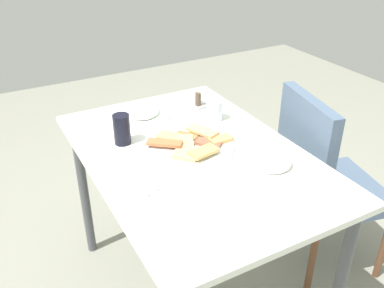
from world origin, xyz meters
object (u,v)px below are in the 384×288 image
(salad_plate_rice, at_px, (144,113))
(condiment_caddy, at_px, (197,102))
(pide_platter, at_px, (190,145))
(spoon, at_px, (143,180))
(dining_chair, at_px, (321,176))
(dining_table, at_px, (194,173))
(fork, at_px, (133,182))
(salad_plate_greens, at_px, (273,164))
(drinking_glass, at_px, (215,111))
(soda_can, at_px, (122,129))
(paper_napkin, at_px, (138,182))

(salad_plate_rice, relative_size, condiment_caddy, 2.28)
(pide_platter, bearing_deg, spoon, -63.68)
(dining_chair, xyz_separation_m, condiment_caddy, (-0.46, -0.39, 0.27))
(dining_table, bearing_deg, condiment_caddy, 149.36)
(pide_platter, xyz_separation_m, fork, (0.12, -0.29, -0.01))
(pide_platter, relative_size, condiment_caddy, 3.36)
(salad_plate_greens, relative_size, drinking_glass, 2.41)
(dining_table, bearing_deg, salad_plate_greens, 39.63)
(soda_can, relative_size, paper_napkin, 1.02)
(paper_napkin, height_order, spoon, spoon)
(salad_plate_rice, bearing_deg, spoon, -23.54)
(salad_plate_greens, bearing_deg, pide_platter, -146.38)
(dining_table, distance_m, pide_platter, 0.11)
(dining_table, bearing_deg, soda_can, -134.33)
(salad_plate_greens, distance_m, salad_plate_rice, 0.66)
(condiment_caddy, bearing_deg, dining_chair, 40.49)
(soda_can, height_order, spoon, soda_can)
(pide_platter, xyz_separation_m, spoon, (0.12, -0.25, -0.01))
(pide_platter, bearing_deg, fork, -66.60)
(dining_chair, height_order, pide_platter, dining_chair)
(dining_table, height_order, soda_can, soda_can)
(salad_plate_greens, xyz_separation_m, fork, (-0.15, -0.47, -0.02))
(fork, bearing_deg, paper_napkin, 79.99)
(dining_chair, height_order, salad_plate_greens, dining_chair)
(paper_napkin, height_order, condiment_caddy, condiment_caddy)
(salad_plate_rice, xyz_separation_m, soda_can, (0.19, -0.17, 0.05))
(salad_plate_rice, bearing_deg, dining_table, 5.41)
(salad_plate_greens, bearing_deg, dining_table, -140.37)
(dining_table, relative_size, dining_chair, 1.27)
(fork, height_order, condiment_caddy, condiment_caddy)
(fork, bearing_deg, pide_platter, 103.39)
(pide_platter, xyz_separation_m, paper_napkin, (0.12, -0.27, -0.01))
(fork, bearing_deg, salad_plate_rice, 142.89)
(salad_plate_greens, relative_size, spoon, 1.32)
(drinking_glass, xyz_separation_m, paper_napkin, (0.29, -0.48, -0.04))
(salad_plate_greens, bearing_deg, spoon, -109.18)
(dining_table, relative_size, fork, 6.18)
(salad_plate_greens, height_order, salad_plate_rice, salad_plate_greens)
(salad_plate_greens, xyz_separation_m, condiment_caddy, (-0.60, 0.03, 0.00))
(spoon, xyz_separation_m, condiment_caddy, (-0.45, 0.46, 0.02))
(drinking_glass, height_order, fork, drinking_glass)
(pide_platter, bearing_deg, salad_plate_greens, 33.62)
(spoon, bearing_deg, drinking_glass, 107.96)
(dining_table, distance_m, soda_can, 0.33)
(pide_platter, relative_size, salad_plate_greens, 1.61)
(dining_table, distance_m, drinking_glass, 0.33)
(spoon, relative_size, condiment_caddy, 1.58)
(salad_plate_greens, bearing_deg, paper_napkin, -108.47)
(dining_table, xyz_separation_m, spoon, (0.08, -0.24, 0.10))
(paper_napkin, height_order, fork, fork)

